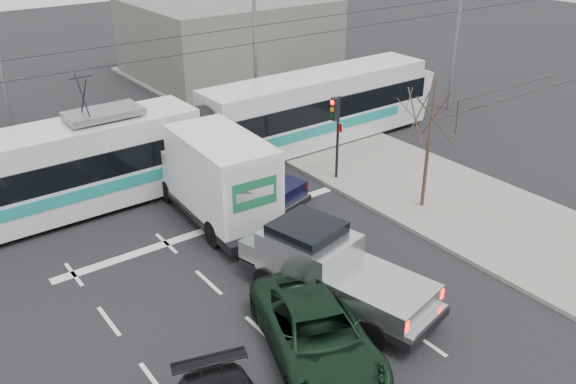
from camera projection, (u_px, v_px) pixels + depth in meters
ground at (309, 310)px, 18.09m from camera, size 120.00×120.00×0.00m
sidewalk_right at (497, 221)px, 22.86m from camera, size 6.00×60.00×0.15m
rails at (160, 191)px, 25.32m from camera, size 60.00×1.60×0.03m
building_right at (229, 38)px, 40.76m from camera, size 12.00×10.00×5.00m
bare_tree at (431, 116)px, 22.29m from camera, size 2.40×2.40×5.00m
traffic_signal at (336, 121)px, 25.04m from camera, size 0.44×0.44×3.60m
street_lamp_near at (251, 30)px, 29.88m from camera, size 2.38×0.25×9.00m
catenary at (151, 101)px, 23.62m from camera, size 60.00×0.20×7.00m
tram at (197, 137)px, 25.87m from camera, size 25.38×2.82×5.18m
silver_pickup at (328, 266)px, 18.17m from camera, size 3.47×6.57×2.27m
box_truck at (215, 177)px, 22.52m from camera, size 2.77×7.02×3.45m
navy_pickup at (246, 177)px, 24.29m from camera, size 2.89×4.94×1.96m
green_car at (317, 334)px, 15.93m from camera, size 4.15×5.95×1.51m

